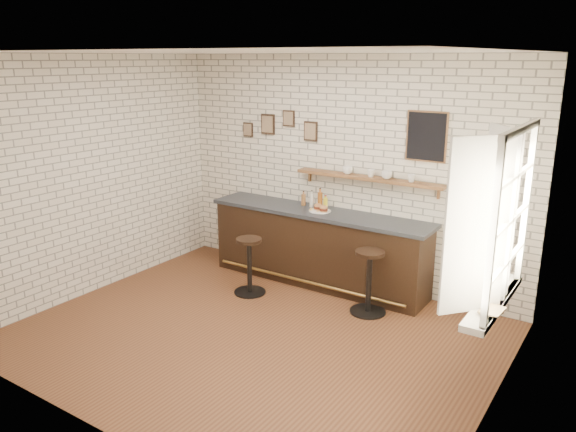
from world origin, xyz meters
name	(u,v)px	position (x,y,z in m)	size (l,w,h in m)	color
ground	(254,336)	(0.00, 0.00, 0.00)	(5.00, 5.00, 0.00)	brown
bar_counter	(318,247)	(-0.19, 1.70, 0.51)	(3.10, 0.65, 1.01)	black
sandwich_plate	(320,211)	(-0.16, 1.68, 1.02)	(0.28, 0.28, 0.01)	white
ciabatta_sandwich	(321,208)	(-0.15, 1.68, 1.06)	(0.25, 0.17, 0.08)	#BD814D
potato_chips	(319,210)	(-0.18, 1.68, 1.02)	(0.25, 0.17, 0.00)	gold
bitters_bottle_brown	(303,199)	(-0.51, 1.83, 1.09)	(0.06, 0.06, 0.20)	brown
bitters_bottle_white	(312,200)	(-0.38, 1.83, 1.10)	(0.06, 0.06, 0.23)	beige
bitters_bottle_amber	(320,200)	(-0.25, 1.83, 1.12)	(0.07, 0.07, 0.27)	#934C17
condiment_bottle_yellow	(325,203)	(-0.17, 1.83, 1.09)	(0.06, 0.06, 0.19)	yellow
bar_stool_left	(249,264)	(-0.75, 0.91, 0.40)	(0.41, 0.41, 0.74)	black
bar_stool_right	(369,280)	(0.78, 1.23, 0.42)	(0.46, 0.46, 0.78)	black
wall_shelf	(368,178)	(0.40, 1.90, 1.48)	(2.00, 0.18, 0.18)	brown
shelf_cup_a	(348,170)	(0.11, 1.90, 1.55)	(0.13, 0.13, 0.10)	white
shelf_cup_b	(371,173)	(0.44, 1.90, 1.55)	(0.10, 0.10, 0.09)	white
shelf_cup_c	(387,175)	(0.65, 1.90, 1.55)	(0.13, 0.13, 0.10)	white
shelf_cup_d	(411,178)	(0.98, 1.90, 1.55)	(0.10, 0.10, 0.09)	white
back_wall_decor	(360,132)	(0.23, 1.98, 2.05)	(2.96, 0.02, 0.56)	black
window_sill	(493,301)	(2.40, 0.30, 0.90)	(0.20, 1.35, 0.06)	white
casement_window	(497,218)	(2.36, 0.30, 1.65)	(0.40, 1.30, 1.56)	white
book_lower	(483,308)	(2.38, 0.02, 0.94)	(0.15, 0.20, 0.02)	tan
book_upper	(482,308)	(2.38, -0.01, 0.96)	(0.17, 0.23, 0.02)	tan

